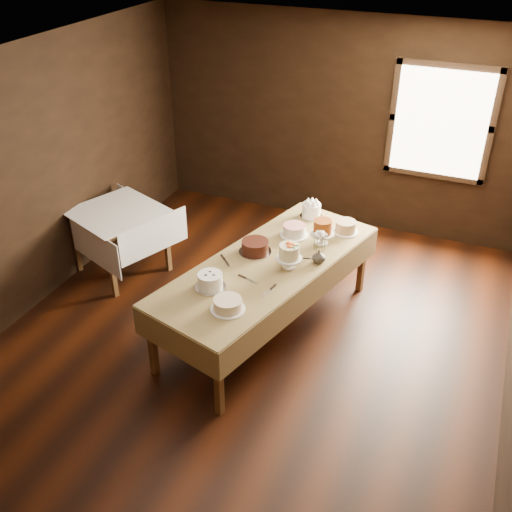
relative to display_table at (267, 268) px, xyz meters
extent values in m
cube|color=black|center=(-0.08, -0.31, -0.76)|extent=(5.00, 6.00, 0.01)
cube|color=beige|center=(-0.08, -0.31, 2.04)|extent=(5.00, 6.00, 0.01)
cube|color=black|center=(-0.08, 2.69, 0.64)|extent=(5.00, 0.02, 2.80)
cube|color=black|center=(-0.08, -3.31, 0.64)|extent=(5.00, 0.02, 2.80)
cube|color=black|center=(-2.58, -0.31, 0.64)|extent=(0.02, 6.00, 2.80)
cube|color=#FFEABF|center=(1.22, 2.63, 0.84)|extent=(1.10, 0.05, 1.30)
cube|color=#4D3015|center=(-0.75, -1.07, -0.39)|extent=(0.08, 0.08, 0.75)
cube|color=#4D3015|center=(-0.07, 1.30, -0.39)|extent=(0.08, 0.08, 0.75)
cube|color=#4D3015|center=(0.07, -1.30, -0.39)|extent=(0.08, 0.08, 0.75)
cube|color=#4D3015|center=(0.75, 1.07, -0.39)|extent=(0.08, 0.08, 0.75)
cube|color=#4D3015|center=(0.00, 0.00, 0.03)|extent=(1.65, 2.77, 0.04)
cube|color=tan|center=(0.00, 0.00, 0.06)|extent=(1.73, 2.84, 0.01)
cube|color=#4D3015|center=(-2.57, 0.16, -0.38)|extent=(0.07, 0.07, 0.77)
cube|color=#4D3015|center=(-2.27, 0.89, -0.38)|extent=(0.07, 0.07, 0.77)
cube|color=#4D3015|center=(-1.84, -0.13, -0.38)|extent=(0.07, 0.07, 0.77)
cube|color=#4D3015|center=(-1.54, 0.60, -0.38)|extent=(0.07, 0.07, 0.77)
cube|color=#4D3015|center=(-2.05, 0.38, 0.02)|extent=(1.15, 1.15, 0.04)
cube|color=white|center=(-2.05, 0.38, 0.05)|extent=(1.26, 1.26, 0.01)
cylinder|color=silver|center=(0.10, 1.12, 0.07)|extent=(0.26, 0.26, 0.01)
cylinder|color=white|center=(0.10, 1.12, 0.15)|extent=(0.24, 0.24, 0.15)
cylinder|color=white|center=(0.56, 0.91, 0.07)|extent=(0.28, 0.28, 0.01)
cylinder|color=#CDB389|center=(0.56, 0.91, 0.13)|extent=(0.25, 0.25, 0.12)
cylinder|color=white|center=(0.06, 0.63, 0.07)|extent=(0.31, 0.31, 0.01)
cylinder|color=white|center=(0.06, 0.63, 0.12)|extent=(0.30, 0.30, 0.10)
cylinder|color=white|center=(0.39, 0.57, 0.13)|extent=(0.26, 0.26, 0.14)
cylinder|color=#AC4F18|center=(0.39, 0.57, 0.28)|extent=(0.24, 0.24, 0.15)
cylinder|color=silver|center=(-0.19, 0.14, 0.07)|extent=(0.34, 0.34, 0.01)
cylinder|color=#3A150B|center=(-0.19, 0.14, 0.13)|extent=(0.32, 0.32, 0.12)
cylinder|color=white|center=(0.23, 0.00, 0.12)|extent=(0.26, 0.26, 0.13)
cylinder|color=beige|center=(0.23, 0.00, 0.26)|extent=(0.29, 0.29, 0.14)
cylinder|color=silver|center=(-0.34, -0.61, 0.07)|extent=(0.30, 0.30, 0.01)
cylinder|color=white|center=(-0.34, -0.61, 0.14)|extent=(0.25, 0.25, 0.14)
cylinder|color=white|center=(-0.04, -0.86, 0.07)|extent=(0.32, 0.32, 0.01)
cylinder|color=#F7E3BF|center=(-0.04, -0.86, 0.12)|extent=(0.26, 0.26, 0.10)
cube|color=silver|center=(-0.02, -0.36, 0.07)|extent=(0.24, 0.10, 0.01)
cube|color=silver|center=(0.19, -0.50, 0.07)|extent=(0.06, 0.24, 0.01)
cube|color=silver|center=(0.04, 0.35, 0.07)|extent=(0.09, 0.24, 0.01)
cube|color=silver|center=(0.34, 0.22, 0.07)|extent=(0.24, 0.09, 0.01)
cube|color=silver|center=(-0.38, -0.16, 0.07)|extent=(0.19, 0.19, 0.01)
imported|color=#2D2823|center=(0.47, 0.20, 0.13)|extent=(0.19, 0.19, 0.14)
camera|label=1|loc=(1.84, -4.71, 3.28)|focal=41.76mm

